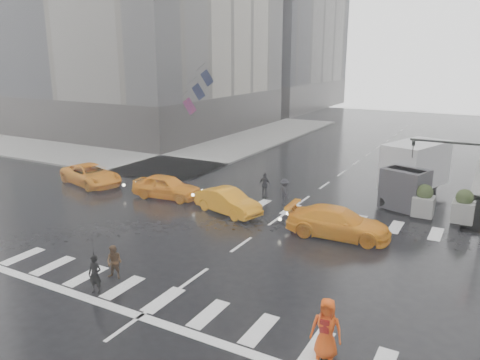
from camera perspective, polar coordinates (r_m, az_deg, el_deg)
The scene contains 17 objects.
ground at distance 22.66m, azimuth 0.17°, elevation -7.87°, with size 120.00×120.00×0.00m, color black.
sidewalk_nw at distance 47.24m, azimuth -10.36°, elevation 4.15°, with size 35.00×35.00×0.15m, color slate.
road_markings at distance 22.66m, azimuth 0.17°, elevation -7.86°, with size 18.00×48.00×0.01m, color silver, non-canonical shape.
traffic_signal_pole at distance 26.89m, azimuth 26.10°, elevation 1.46°, with size 4.45×0.42×4.50m.
planter_west at distance 27.78m, azimuth 21.49°, elevation -2.42°, with size 1.10×1.10×1.80m.
planter_mid at distance 27.63m, azimuth 25.59°, elevation -2.96°, with size 1.10×1.10×1.80m.
flag_cluster at distance 44.67m, azimuth -5.39°, elevation 10.92°, with size 2.87×3.06×4.69m.
pedestrian_black at distance 18.54m, azimuth -17.47°, elevation -8.45°, with size 1.12×1.13×2.43m.
pedestrian_brown at distance 19.86m, azimuth -15.08°, elevation -9.64°, with size 0.69×0.54×1.42m, color #482F1A.
pedestrian_orange at distance 14.78m, azimuth 10.49°, elevation -17.38°, with size 1.02×0.74×1.92m.
pedestrian_far_a at distance 29.84m, azimuth 3.08°, elevation -0.60°, with size 0.92×0.56×1.56m, color black.
pedestrian_far_b at distance 28.38m, azimuth 5.46°, elevation -1.44°, with size 1.03×0.57×1.59m, color black.
taxi_front at distance 29.88m, azimuth -8.96°, elevation -0.80°, with size 1.77×4.41×1.50m, color orange.
taxi_mid at distance 26.74m, azimuth -1.49°, elevation -2.63°, with size 1.48×4.25×1.40m, color orange.
taxi_rear at distance 23.83m, azimuth 11.88°, elevation -5.10°, with size 2.09×4.54×1.49m, color orange.
taxi_far at distance 34.15m, azimuth -17.70°, elevation 0.60°, with size 2.38×4.57×1.43m, color orange.
box_truck at distance 30.92m, azimuth 20.31°, elevation 1.08°, with size 2.45×6.53×3.47m.
Camera 1 is at (10.08, -18.27, 8.84)m, focal length 35.00 mm.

